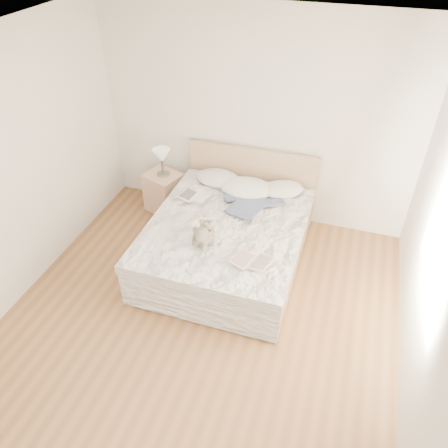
{
  "coord_description": "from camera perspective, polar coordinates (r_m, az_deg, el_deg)",
  "views": [
    {
      "loc": [
        1.19,
        -2.64,
        3.59
      ],
      "look_at": [
        -0.01,
        1.05,
        0.62
      ],
      "focal_mm": 35.0,
      "sensor_mm": 36.0,
      "label": 1
    }
  ],
  "objects": [
    {
      "name": "bed",
      "position": [
        5.19,
        0.63,
        -1.87
      ],
      "size": [
        1.72,
        2.14,
        1.0
      ],
      "color": "tan",
      "rests_on": "floor"
    },
    {
      "name": "window",
      "position": [
        3.73,
        26.67,
        -2.32
      ],
      "size": [
        0.02,
        1.3,
        1.1
      ],
      "primitive_type": "cube",
      "color": "white",
      "rests_on": "wall_right"
    },
    {
      "name": "nightstand",
      "position": [
        6.1,
        -7.8,
        4.16
      ],
      "size": [
        0.56,
        0.53,
        0.56
      ],
      "primitive_type": "cube",
      "rotation": [
        0.0,
        0.0,
        -0.34
      ],
      "color": "tan",
      "rests_on": "floor"
    },
    {
      "name": "pillow_middle",
      "position": [
        5.47,
        2.95,
        4.71
      ],
      "size": [
        0.69,
        0.5,
        0.2
      ],
      "primitive_type": "ellipsoid",
      "rotation": [
        0.0,
        0.0,
        0.07
      ],
      "color": "white",
      "rests_on": "bed"
    },
    {
      "name": "teddy_bear",
      "position": [
        4.64,
        -2.98,
        -2.01
      ],
      "size": [
        0.25,
        0.33,
        0.16
      ],
      "primitive_type": null,
      "rotation": [
        0.0,
        0.0,
        0.11
      ],
      "color": "#68604E",
      "rests_on": "bed"
    },
    {
      "name": "floor",
      "position": [
        4.62,
        -3.98,
        -13.81
      ],
      "size": [
        4.0,
        4.5,
        0.0
      ],
      "primitive_type": "cube",
      "color": "brown",
      "rests_on": "ground"
    },
    {
      "name": "ceiling",
      "position": [
        3.03,
        -6.27,
        20.09
      ],
      "size": [
        4.0,
        4.5,
        0.0
      ],
      "primitive_type": "cube",
      "color": "white",
      "rests_on": "ground"
    },
    {
      "name": "photo_book",
      "position": [
        5.34,
        -3.81,
        3.62
      ],
      "size": [
        0.4,
        0.31,
        0.03
      ],
      "primitive_type": "cube",
      "rotation": [
        0.0,
        0.0,
        -0.19
      ],
      "color": "white",
      "rests_on": "bed"
    },
    {
      "name": "wall_back",
      "position": [
        5.51,
        4.11,
        13.33
      ],
      "size": [
        4.0,
        0.02,
        2.7
      ],
      "primitive_type": "cube",
      "color": "silver",
      "rests_on": "ground"
    },
    {
      "name": "blouse",
      "position": [
        5.17,
        3.12,
        2.4
      ],
      "size": [
        0.68,
        0.71,
        0.02
      ],
      "primitive_type": null,
      "rotation": [
        0.0,
        0.0,
        -0.3
      ],
      "color": "#374262",
      "rests_on": "bed"
    },
    {
      "name": "pillow_left",
      "position": [
        5.66,
        -0.77,
        6.01
      ],
      "size": [
        0.61,
        0.45,
        0.17
      ],
      "primitive_type": "ellipsoid",
      "rotation": [
        0.0,
        0.0,
        -0.09
      ],
      "color": "white",
      "rests_on": "bed"
    },
    {
      "name": "childrens_book",
      "position": [
        4.41,
        3.69,
        -4.87
      ],
      "size": [
        0.45,
        0.36,
        0.03
      ],
      "primitive_type": "cube",
      "rotation": [
        0.0,
        0.0,
        -0.27
      ],
      "color": "beige",
      "rests_on": "bed"
    },
    {
      "name": "table_lamp",
      "position": [
        5.81,
        -8.14,
        8.65
      ],
      "size": [
        0.31,
        0.31,
        0.38
      ],
      "color": "#4F4B45",
      "rests_on": "nightstand"
    },
    {
      "name": "pillow_right",
      "position": [
        5.49,
        7.62,
        4.52
      ],
      "size": [
        0.64,
        0.58,
        0.16
      ],
      "primitive_type": "ellipsoid",
      "rotation": [
        0.0,
        0.0,
        0.5
      ],
      "color": "white",
      "rests_on": "bed"
    },
    {
      "name": "wall_right",
      "position": [
        3.56,
        26.72,
        -6.55
      ],
      "size": [
        0.02,
        4.5,
        2.7
      ],
      "primitive_type": "cube",
      "color": "silver",
      "rests_on": "ground"
    }
  ]
}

